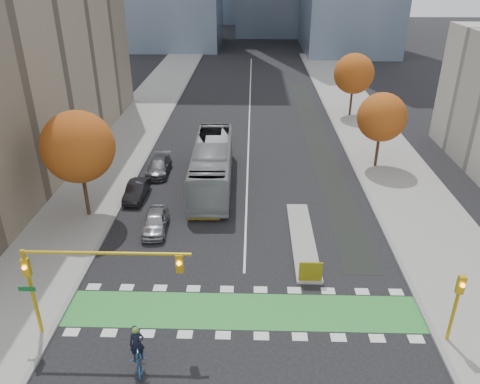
# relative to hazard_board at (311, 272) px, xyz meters

# --- Properties ---
(ground) EXTENTS (300.00, 300.00, 0.00)m
(ground) POSITION_rel_hazard_board_xyz_m (-4.00, -4.20, -0.80)
(ground) COLOR black
(ground) RESTS_ON ground
(sidewalk_west) EXTENTS (7.00, 120.00, 0.15)m
(sidewalk_west) POSITION_rel_hazard_board_xyz_m (-17.50, 15.80, -0.73)
(sidewalk_west) COLOR gray
(sidewalk_west) RESTS_ON ground
(sidewalk_east) EXTENTS (7.00, 120.00, 0.15)m
(sidewalk_east) POSITION_rel_hazard_board_xyz_m (9.50, 15.80, -0.73)
(sidewalk_east) COLOR gray
(sidewalk_east) RESTS_ON ground
(curb_west) EXTENTS (0.30, 120.00, 0.16)m
(curb_west) POSITION_rel_hazard_board_xyz_m (-14.00, 15.80, -0.73)
(curb_west) COLOR gray
(curb_west) RESTS_ON ground
(curb_east) EXTENTS (0.30, 120.00, 0.16)m
(curb_east) POSITION_rel_hazard_board_xyz_m (6.00, 15.80, -0.73)
(curb_east) COLOR gray
(curb_east) RESTS_ON ground
(bike_crossing) EXTENTS (20.00, 3.00, 0.01)m
(bike_crossing) POSITION_rel_hazard_board_xyz_m (-4.00, -2.70, -0.79)
(bike_crossing) COLOR #2D8A34
(bike_crossing) RESTS_ON ground
(centre_line) EXTENTS (0.15, 70.00, 0.01)m
(centre_line) POSITION_rel_hazard_board_xyz_m (-4.00, 35.80, -0.80)
(centre_line) COLOR silver
(centre_line) RESTS_ON ground
(bike_lane_paint) EXTENTS (2.50, 50.00, 0.01)m
(bike_lane_paint) POSITION_rel_hazard_board_xyz_m (3.50, 25.80, -0.80)
(bike_lane_paint) COLOR black
(bike_lane_paint) RESTS_ON ground
(median_island) EXTENTS (1.60, 10.00, 0.16)m
(median_island) POSITION_rel_hazard_board_xyz_m (0.00, 4.80, -0.72)
(median_island) COLOR gray
(median_island) RESTS_ON ground
(hazard_board) EXTENTS (1.40, 0.12, 1.30)m
(hazard_board) POSITION_rel_hazard_board_xyz_m (0.00, 0.00, 0.00)
(hazard_board) COLOR yellow
(hazard_board) RESTS_ON median_island
(tree_west) EXTENTS (5.20, 5.20, 8.22)m
(tree_west) POSITION_rel_hazard_board_xyz_m (-16.00, 7.80, 4.82)
(tree_west) COLOR #332114
(tree_west) RESTS_ON ground
(tree_east_near) EXTENTS (4.40, 4.40, 7.08)m
(tree_east_near) POSITION_rel_hazard_board_xyz_m (8.00, 17.80, 4.06)
(tree_east_near) COLOR #332114
(tree_east_near) RESTS_ON ground
(tree_east_far) EXTENTS (4.80, 4.80, 7.65)m
(tree_east_far) POSITION_rel_hazard_board_xyz_m (8.50, 33.80, 4.44)
(tree_east_far) COLOR #332114
(tree_east_far) RESTS_ON ground
(traffic_signal_west) EXTENTS (8.53, 0.56, 5.20)m
(traffic_signal_west) POSITION_rel_hazard_board_xyz_m (-11.93, -4.71, 3.23)
(traffic_signal_west) COLOR #BF9914
(traffic_signal_west) RESTS_ON ground
(traffic_signal_east) EXTENTS (0.35, 0.43, 4.10)m
(traffic_signal_east) POSITION_rel_hazard_board_xyz_m (6.50, -4.71, 1.93)
(traffic_signal_east) COLOR #BF9914
(traffic_signal_east) RESTS_ON ground
(cyclist) EXTENTS (1.31, 2.28, 2.49)m
(cyclist) POSITION_rel_hazard_board_xyz_m (-8.87, -6.84, 0.03)
(cyclist) COLOR #1E4F8B
(cyclist) RESTS_ON ground
(bus) EXTENTS (3.44, 13.52, 3.75)m
(bus) POSITION_rel_hazard_board_xyz_m (-7.00, 13.58, 1.07)
(bus) COLOR #979B9E
(bus) RESTS_ON ground
(parked_car_a) EXTENTS (1.90, 4.26, 1.42)m
(parked_car_a) POSITION_rel_hazard_board_xyz_m (-10.50, 5.84, -0.09)
(parked_car_a) COLOR #9A9A9F
(parked_car_a) RESTS_ON ground
(parked_car_b) EXTENTS (1.53, 4.11, 1.34)m
(parked_car_b) POSITION_rel_hazard_board_xyz_m (-13.00, 10.84, -0.13)
(parked_car_b) COLOR black
(parked_car_b) RESTS_ON ground
(parked_car_c) EXTENTS (1.93, 4.67, 1.35)m
(parked_car_c) POSITION_rel_hazard_board_xyz_m (-12.10, 15.84, -0.12)
(parked_car_c) COLOR #4D4D52
(parked_car_c) RESTS_ON ground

